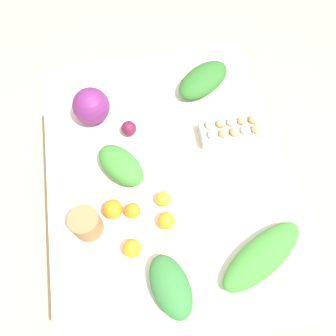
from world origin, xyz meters
name	(u,v)px	position (x,y,z in m)	size (l,w,h in m)	color
ground_plane	(168,221)	(0.00, 0.00, 0.00)	(8.00, 8.00, 0.00)	#C6B289
dining_table	(168,178)	(0.00, 0.00, 0.63)	(1.43, 1.07, 0.71)	silver
cabbage_purple	(91,106)	(-0.36, -0.29, 0.80)	(0.17, 0.17, 0.17)	#6B2366
egg_carton	(232,131)	(-0.12, 0.33, 0.75)	(0.13, 0.30, 0.09)	#A8A8A3
paper_bag	(86,224)	(0.20, -0.37, 0.77)	(0.12, 0.12, 0.12)	#997047
greens_bunch_kale	(121,165)	(-0.04, -0.20, 0.76)	(0.25, 0.14, 0.10)	#3D8433
greens_bunch_beet_tops	(171,286)	(0.49, -0.09, 0.76)	(0.24, 0.14, 0.09)	#337538
greens_bunch_scallion	(262,256)	(0.45, 0.28, 0.75)	(0.39, 0.14, 0.07)	#3D8433
greens_bunch_dandelion	(203,80)	(-0.44, 0.27, 0.76)	(0.31, 0.16, 0.10)	#2D6B28
beet_root	(129,128)	(-0.23, -0.14, 0.75)	(0.07, 0.07, 0.07)	#5B1933
orange_0	(133,211)	(0.17, -0.18, 0.74)	(0.07, 0.07, 0.07)	orange
orange_1	(113,209)	(0.15, -0.26, 0.75)	(0.08, 0.08, 0.08)	orange
orange_2	(166,221)	(0.24, -0.06, 0.75)	(0.07, 0.07, 0.07)	orange
orange_3	(132,248)	(0.32, -0.21, 0.75)	(0.07, 0.07, 0.07)	orange
orange_4	(163,199)	(0.14, -0.05, 0.74)	(0.07, 0.07, 0.07)	orange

